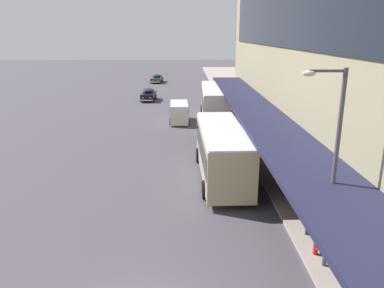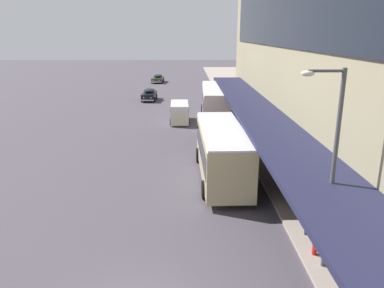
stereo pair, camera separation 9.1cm
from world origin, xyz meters
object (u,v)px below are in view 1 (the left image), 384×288
at_px(vw_van, 179,111).
at_px(sedan_trailing_mid, 149,94).
at_px(transit_bus_kerbside_front, 214,102).
at_px(sedan_oncoming_front, 157,78).
at_px(street_lamp, 331,159).
at_px(transit_bus_kerbside_rear, 222,150).
at_px(pedestrian_at_kerb, 310,213).
at_px(fire_hydrant, 316,246).

bearing_deg(vw_van, sedan_trailing_mid, 108.37).
bearing_deg(transit_bus_kerbside_front, sedan_oncoming_front, 104.47).
relative_size(transit_bus_kerbside_front, street_lamp, 1.44).
bearing_deg(transit_bus_kerbside_rear, transit_bus_kerbside_front, 87.27).
distance_m(transit_bus_kerbside_front, pedestrian_at_kerb, 23.28).
height_order(sedan_oncoming_front, vw_van, vw_van).
relative_size(sedan_oncoming_front, fire_hydrant, 6.89).
relative_size(transit_bus_kerbside_front, sedan_oncoming_front, 2.21).
distance_m(sedan_trailing_mid, sedan_oncoming_front, 19.09).
bearing_deg(sedan_trailing_mid, street_lamp, -75.20).
xyz_separation_m(street_lamp, fire_hydrant, (0.09, 0.76, -3.93)).
relative_size(sedan_trailing_mid, sedan_oncoming_front, 0.89).
bearing_deg(sedan_oncoming_front, pedestrian_at_kerb, -79.10).
xyz_separation_m(transit_bus_kerbside_front, transit_bus_kerbside_rear, (-0.77, -16.07, -0.09)).
xyz_separation_m(sedan_trailing_mid, fire_hydrant, (10.03, -36.89, -0.30)).
height_order(sedan_trailing_mid, pedestrian_at_kerb, pedestrian_at_kerb).
bearing_deg(street_lamp, sedan_oncoming_front, 100.16).
height_order(transit_bus_kerbside_rear, vw_van, transit_bus_kerbside_rear).
distance_m(transit_bus_kerbside_front, street_lamp, 25.65).
relative_size(transit_bus_kerbside_front, sedan_trailing_mid, 2.49).
bearing_deg(transit_bus_kerbside_rear, pedestrian_at_kerb, -65.87).
relative_size(vw_van, fire_hydrant, 6.54).
xyz_separation_m(sedan_trailing_mid, street_lamp, (9.94, -37.65, 3.63)).
distance_m(sedan_oncoming_front, fire_hydrant, 56.91).
xyz_separation_m(transit_bus_kerbside_front, sedan_trailing_mid, (-7.85, 12.21, -1.15)).
height_order(transit_bus_kerbside_rear, sedan_trailing_mid, transit_bus_kerbside_rear).
height_order(transit_bus_kerbside_rear, fire_hydrant, transit_bus_kerbside_rear).
bearing_deg(vw_van, fire_hydrant, -76.52).
xyz_separation_m(vw_van, pedestrian_at_kerb, (5.99, -22.50, 0.08)).
xyz_separation_m(transit_bus_kerbside_front, fire_hydrant, (2.18, -24.68, -1.45)).
bearing_deg(street_lamp, vw_van, 102.89).
height_order(street_lamp, fire_hydrant, street_lamp).
distance_m(transit_bus_kerbside_rear, sedan_trailing_mid, 29.17).
xyz_separation_m(pedestrian_at_kerb, fire_hydrant, (-0.22, -1.54, -0.69)).
bearing_deg(sedan_oncoming_front, transit_bus_kerbside_front, -75.53).
bearing_deg(pedestrian_at_kerb, transit_bus_kerbside_front, 95.92).
bearing_deg(fire_hydrant, sedan_trailing_mid, 105.21).
relative_size(sedan_oncoming_front, vw_van, 1.05).
distance_m(transit_bus_kerbside_front, fire_hydrant, 24.82).
distance_m(sedan_trailing_mid, street_lamp, 39.11).
distance_m(vw_van, fire_hydrant, 24.73).
distance_m(sedan_trailing_mid, pedestrian_at_kerb, 36.81).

